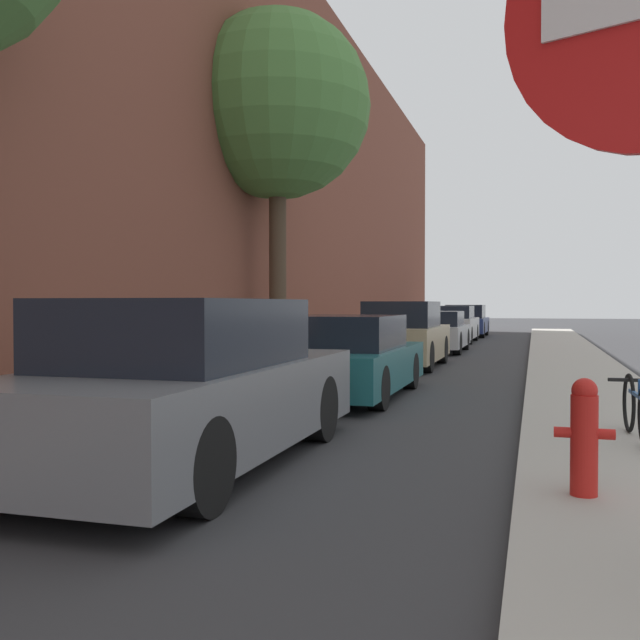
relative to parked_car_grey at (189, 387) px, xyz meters
name	(u,v)px	position (x,y,z in m)	size (l,w,h in m)	color
ground_plane	(429,377)	(0.96, 8.63, -0.72)	(120.00, 120.00, 0.00)	#333335
sidewalk_left	(293,370)	(-1.94, 8.63, -0.66)	(2.00, 52.00, 0.12)	#ADA89E
sidewalk_right	(582,378)	(3.86, 8.63, -0.66)	(2.00, 52.00, 0.12)	#ADA89E
building_facade_left	(234,132)	(-3.29, 8.63, 4.48)	(0.70, 52.00, 10.39)	brown
parked_car_grey	(189,387)	(0.00, 0.00, 0.00)	(1.81, 4.60, 1.52)	black
parked_car_teal	(346,358)	(0.15, 5.08, -0.10)	(1.79, 4.25, 1.29)	black
parked_car_champagne	(403,336)	(0.07, 10.65, 0.00)	(1.69, 4.13, 1.52)	black
parked_car_silver	(436,332)	(0.12, 16.11, -0.11)	(1.74, 3.97, 1.24)	black
parked_car_white	(451,325)	(-0.04, 21.84, -0.05)	(1.77, 4.37, 1.39)	black
parked_car_navy	(466,321)	(0.05, 26.84, -0.05)	(1.79, 4.34, 1.42)	black
street_tree_far	(278,107)	(-2.28, 8.61, 4.94)	(3.96, 3.96, 7.55)	#4C3A2B
fire_hydrant	(584,435)	(3.33, -0.51, -0.17)	(0.41, 0.19, 0.83)	red
bicycle	(637,408)	(3.97, 1.84, -0.28)	(0.44, 1.52, 0.62)	black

